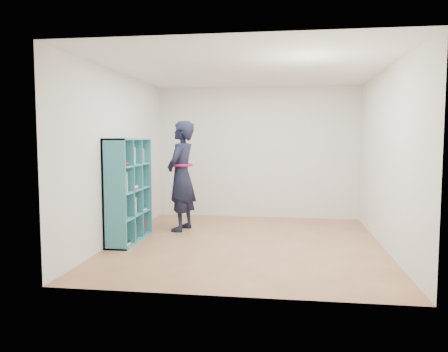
# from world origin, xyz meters

# --- Properties ---
(floor) EXTENTS (4.50, 4.50, 0.00)m
(floor) POSITION_xyz_m (0.00, 0.00, 0.00)
(floor) COLOR #8A5E3F
(floor) RESTS_ON ground
(ceiling) EXTENTS (4.50, 4.50, 0.00)m
(ceiling) POSITION_xyz_m (0.00, 0.00, 2.60)
(ceiling) COLOR white
(ceiling) RESTS_ON wall_back
(wall_left) EXTENTS (0.02, 4.50, 2.60)m
(wall_left) POSITION_xyz_m (-2.00, 0.00, 1.30)
(wall_left) COLOR white
(wall_left) RESTS_ON floor
(wall_right) EXTENTS (0.02, 4.50, 2.60)m
(wall_right) POSITION_xyz_m (2.00, 0.00, 1.30)
(wall_right) COLOR white
(wall_right) RESTS_ON floor
(wall_back) EXTENTS (4.00, 0.02, 2.60)m
(wall_back) POSITION_xyz_m (0.00, 2.25, 1.30)
(wall_back) COLOR white
(wall_back) RESTS_ON floor
(wall_front) EXTENTS (4.00, 0.02, 2.60)m
(wall_front) POSITION_xyz_m (0.00, -2.25, 1.30)
(wall_front) COLOR white
(wall_front) RESTS_ON floor
(bookshelf) EXTENTS (0.35, 1.19, 1.59)m
(bookshelf) POSITION_xyz_m (-1.84, -0.10, 0.77)
(bookshelf) COLOR teal
(bookshelf) RESTS_ON floor
(person) EXTENTS (0.56, 0.75, 1.89)m
(person) POSITION_xyz_m (-1.20, 0.79, 0.95)
(person) COLOR black
(person) RESTS_ON floor
(smartphone) EXTENTS (0.02, 0.10, 0.13)m
(smartphone) POSITION_xyz_m (-1.33, 0.90, 1.07)
(smartphone) COLOR silver
(smartphone) RESTS_ON person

